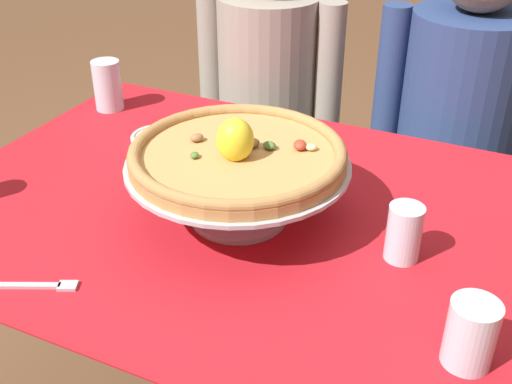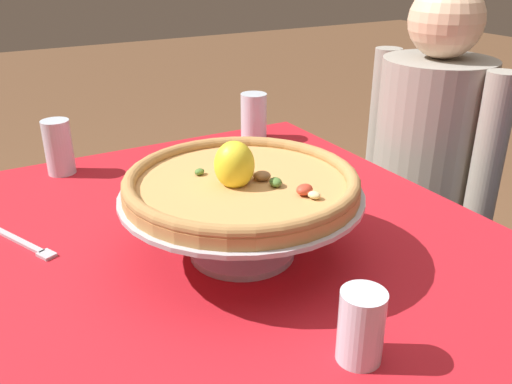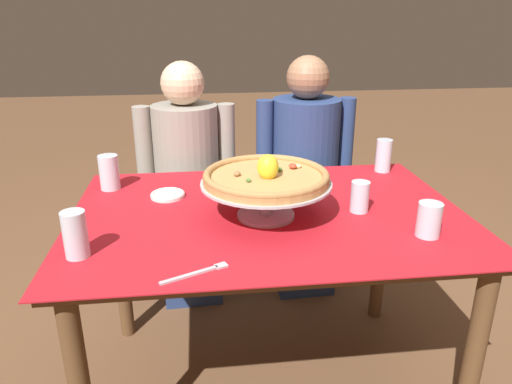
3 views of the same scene
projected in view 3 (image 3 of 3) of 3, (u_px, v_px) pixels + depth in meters
name	position (u px, v px, depth m)	size (l,w,h in m)	color
ground_plane	(267.00, 382.00, 1.89)	(14.00, 14.00, 0.00)	brown
dining_table	(268.00, 238.00, 1.67)	(1.32, 0.93, 0.74)	brown
pizza_stand	(266.00, 191.00, 1.56)	(0.43, 0.43, 0.12)	#B7B7C1
pizza	(266.00, 176.00, 1.54)	(0.41, 0.41, 0.10)	tan
water_glass_back_right	(383.00, 158.00, 2.02)	(0.07, 0.07, 0.14)	silver
water_glass_front_right	(429.00, 222.00, 1.44)	(0.07, 0.07, 0.11)	silver
water_glass_side_right	(360.00, 198.00, 1.62)	(0.06, 0.06, 0.11)	silver
water_glass_front_left	(76.00, 238.00, 1.32)	(0.07, 0.07, 0.13)	silver
water_glass_back_left	(109.00, 174.00, 1.82)	(0.07, 0.07, 0.13)	silver
side_plate	(168.00, 195.00, 1.76)	(0.13, 0.13, 0.02)	white
dinner_fork	(199.00, 272.00, 1.25)	(0.18, 0.10, 0.01)	#B7B7C1
sugar_packet	(244.00, 188.00, 1.83)	(0.05, 0.04, 0.01)	white
diner_left	(188.00, 193.00, 2.32)	(0.46, 0.33, 1.17)	navy
diner_right	(304.00, 183.00, 2.39)	(0.48, 0.34, 1.19)	navy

